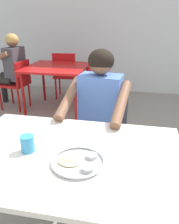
# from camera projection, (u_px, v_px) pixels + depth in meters

# --- Properties ---
(back_wall) EXTENTS (12.00, 0.12, 3.40)m
(back_wall) POSITION_uv_depth(u_px,v_px,m) (118.00, 1.00, 4.23)
(back_wall) COLOR silver
(back_wall) RESTS_ON ground
(table_foreground) EXTENTS (1.28, 0.86, 0.75)m
(table_foreground) POSITION_uv_depth(u_px,v_px,m) (69.00, 163.00, 1.31)
(table_foreground) COLOR silver
(table_foreground) RESTS_ON ground
(thali_tray) EXTENTS (0.28, 0.28, 0.03)m
(thali_tray) POSITION_uv_depth(u_px,v_px,m) (78.00, 162.00, 1.18)
(thali_tray) COLOR #B7BABF
(thali_tray) RESTS_ON table_foreground
(drinking_cup) EXTENTS (0.08, 0.08, 0.10)m
(drinking_cup) POSITION_uv_depth(u_px,v_px,m) (27.00, 143.00, 1.28)
(drinking_cup) COLOR #338CBF
(drinking_cup) RESTS_ON table_foreground
(chair_foreground) EXTENTS (0.48, 0.48, 0.85)m
(chair_foreground) POSITION_uv_depth(u_px,v_px,m) (103.00, 126.00, 2.14)
(chair_foreground) COLOR #3F3F44
(chair_foreground) RESTS_ON ground
(diner_foreground) EXTENTS (0.53, 0.58, 1.23)m
(diner_foreground) POSITION_uv_depth(u_px,v_px,m) (97.00, 112.00, 1.85)
(diner_foreground) COLOR #282828
(diner_foreground) RESTS_ON ground
(table_background_red) EXTENTS (0.93, 0.92, 0.73)m
(table_background_red) POSITION_uv_depth(u_px,v_px,m) (57.00, 71.00, 3.58)
(table_background_red) COLOR #B71414
(table_background_red) RESTS_ON ground
(chair_red_left) EXTENTS (0.48, 0.44, 0.80)m
(chair_red_left) POSITION_uv_depth(u_px,v_px,m) (17.00, 81.00, 3.72)
(chair_red_left) COLOR #A61214
(chair_red_left) RESTS_ON ground
(chair_red_right) EXTENTS (0.45, 0.47, 0.83)m
(chair_red_right) POSITION_uv_depth(u_px,v_px,m) (100.00, 83.00, 3.54)
(chair_red_right) COLOR #A81312
(chair_red_right) RESTS_ON ground
(chair_red_far) EXTENTS (0.46, 0.42, 0.85)m
(chair_red_far) POSITION_uv_depth(u_px,v_px,m) (65.00, 73.00, 4.19)
(chair_red_far) COLOR #B71215
(chair_red_far) RESTS_ON ground
(patron_background) EXTENTS (0.58, 0.53, 1.21)m
(patron_background) POSITION_uv_depth(u_px,v_px,m) (10.00, 65.00, 3.71)
(patron_background) COLOR black
(patron_background) RESTS_ON ground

